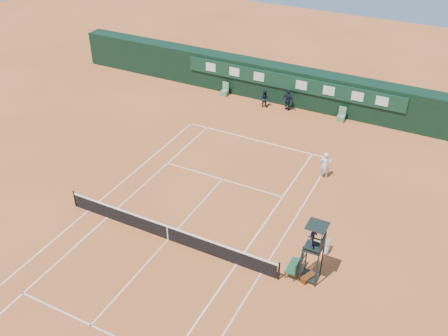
# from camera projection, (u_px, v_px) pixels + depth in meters

# --- Properties ---
(ground) EXTENTS (90.00, 90.00, 0.00)m
(ground) POSITION_uv_depth(u_px,v_px,m) (168.00, 239.00, 26.98)
(ground) COLOR #C6632E
(ground) RESTS_ON ground
(court_lines) EXTENTS (11.05, 23.85, 0.01)m
(court_lines) POSITION_uv_depth(u_px,v_px,m) (168.00, 239.00, 26.97)
(court_lines) COLOR white
(court_lines) RESTS_ON ground
(tennis_net) EXTENTS (12.90, 0.10, 1.10)m
(tennis_net) POSITION_uv_depth(u_px,v_px,m) (168.00, 232.00, 26.70)
(tennis_net) COLOR black
(tennis_net) RESTS_ON ground
(back_wall) EXTENTS (40.00, 1.65, 3.00)m
(back_wall) POSITION_uv_depth(u_px,v_px,m) (293.00, 86.00, 40.03)
(back_wall) COLOR black
(back_wall) RESTS_ON ground
(linesman_chair_left) EXTENTS (0.55, 0.50, 1.15)m
(linesman_chair_left) POSITION_uv_depth(u_px,v_px,m) (225.00, 92.00, 41.85)
(linesman_chair_left) COLOR #55835F
(linesman_chair_left) RESTS_ON ground
(linesman_chair_right) EXTENTS (0.55, 0.50, 1.15)m
(linesman_chair_right) POSITION_uv_depth(u_px,v_px,m) (341.00, 117.00, 38.05)
(linesman_chair_right) COLOR #54805A
(linesman_chair_right) RESTS_ON ground
(umpire_chair) EXTENTS (0.96, 0.95, 3.42)m
(umpire_chair) POSITION_uv_depth(u_px,v_px,m) (314.00, 241.00, 23.25)
(umpire_chair) COLOR black
(umpire_chair) RESTS_ON ground
(player_bench) EXTENTS (0.56, 1.20, 1.10)m
(player_bench) POSITION_uv_depth(u_px,v_px,m) (296.00, 265.00, 24.55)
(player_bench) COLOR #1A432B
(player_bench) RESTS_ON ground
(tennis_bag) EXTENTS (0.63, 0.86, 0.29)m
(tennis_bag) POSITION_uv_depth(u_px,v_px,m) (308.00, 278.00, 24.44)
(tennis_bag) COLOR black
(tennis_bag) RESTS_ON ground
(cooler) EXTENTS (0.57, 0.57, 0.65)m
(cooler) POSITION_uv_depth(u_px,v_px,m) (324.00, 246.00, 26.08)
(cooler) COLOR white
(cooler) RESTS_ON ground
(tennis_ball) EXTENTS (0.07, 0.07, 0.07)m
(tennis_ball) POSITION_uv_depth(u_px,v_px,m) (260.00, 147.00, 34.98)
(tennis_ball) COLOR yellow
(tennis_ball) RESTS_ON ground
(player) EXTENTS (0.78, 0.65, 1.83)m
(player) POSITION_uv_depth(u_px,v_px,m) (325.00, 165.00, 31.44)
(player) COLOR white
(player) RESTS_ON ground
(ball_kid_left) EXTENTS (0.72, 0.57, 1.44)m
(ball_kid_left) POSITION_uv_depth(u_px,v_px,m) (264.00, 98.00, 39.91)
(ball_kid_left) COLOR black
(ball_kid_left) RESTS_ON ground
(ball_kid_right) EXTENTS (1.10, 0.73, 1.74)m
(ball_kid_right) POSITION_uv_depth(u_px,v_px,m) (288.00, 100.00, 39.29)
(ball_kid_right) COLOR black
(ball_kid_right) RESTS_ON ground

